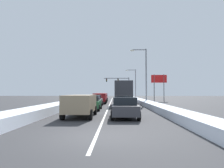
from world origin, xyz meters
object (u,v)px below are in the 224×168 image
object	(u,v)px
suv_tan_center_lane_nearest	(81,104)
roadside_sign_right	(159,82)
traffic_light_gantry	(121,83)
suv_red_center_lane_fourth	(100,97)
street_lamp_right_mid	(134,81)
sedan_gray_center_lane_third	(95,101)
box_truck_right_lane_third	(123,92)
sedan_black_right_lane_second	(124,103)
street_lamp_right_near	(144,71)
sedan_charcoal_right_lane_nearest	(125,107)
sedan_green_center_lane_second	(91,103)
sedan_navy_right_lane_fifth	(119,97)
suv_maroon_center_lane_fifth	(102,97)
suv_white_right_lane_fourth	(121,97)

from	to	relation	value
suv_tan_center_lane_nearest	roadside_sign_right	xyz separation A→B (m)	(11.67, 27.23, 3.00)
suv_tan_center_lane_nearest	traffic_light_gantry	distance (m)	46.59
suv_red_center_lane_fourth	street_lamp_right_mid	world-z (taller)	street_lamp_right_mid
sedan_gray_center_lane_third	traffic_light_gantry	world-z (taller)	traffic_light_gantry
suv_red_center_lane_fourth	box_truck_right_lane_third	bearing A→B (deg)	-50.25
suv_red_center_lane_fourth	roadside_sign_right	size ratio (longest dim) A/B	0.89
sedan_black_right_lane_second	sedan_gray_center_lane_third	bearing A→B (deg)	123.54
traffic_light_gantry	street_lamp_right_near	bearing A→B (deg)	-84.55
street_lamp_right_near	sedan_charcoal_right_lane_nearest	bearing A→B (deg)	-102.49
sedan_green_center_lane_second	sedan_gray_center_lane_third	distance (m)	5.65
sedan_navy_right_lane_fifth	street_lamp_right_near	size ratio (longest dim) A/B	0.52
suv_maroon_center_lane_fifth	suv_red_center_lane_fourth	bearing A→B (deg)	-89.16
box_truck_right_lane_third	sedan_green_center_lane_second	xyz separation A→B (m)	(-3.60, -7.81, -1.14)
sedan_charcoal_right_lane_nearest	suv_white_right_lane_fourth	world-z (taller)	suv_white_right_lane_fourth
sedan_black_right_lane_second	sedan_gray_center_lane_third	size ratio (longest dim) A/B	1.00
sedan_black_right_lane_second	street_lamp_right_near	distance (m)	12.14
suv_white_right_lane_fourth	traffic_light_gantry	size ratio (longest dim) A/B	0.65
suv_red_center_lane_fourth	sedan_black_right_lane_second	bearing A→B (deg)	-74.05
sedan_black_right_lane_second	sedan_navy_right_lane_fifth	bearing A→B (deg)	90.46
sedan_charcoal_right_lane_nearest	suv_tan_center_lane_nearest	size ratio (longest dim) A/B	0.92
suv_white_right_lane_fourth	suv_tan_center_lane_nearest	bearing A→B (deg)	-99.52
traffic_light_gantry	suv_red_center_lane_fourth	bearing A→B (deg)	-98.49
sedan_green_center_lane_second	suv_maroon_center_lane_fifth	bearing A→B (deg)	90.12
sedan_black_right_lane_second	suv_white_right_lane_fourth	xyz separation A→B (m)	(0.09, 15.72, 0.25)
sedan_gray_center_lane_third	roadside_sign_right	xyz separation A→B (m)	(11.72, 15.49, 3.25)
box_truck_right_lane_third	suv_red_center_lane_fourth	xyz separation A→B (m)	(-3.54, 4.26, -0.88)
sedan_navy_right_lane_fifth	sedan_green_center_lane_second	bearing A→B (deg)	-98.40
sedan_gray_center_lane_third	street_lamp_right_near	size ratio (longest dim) A/B	0.52
sedan_green_center_lane_second	street_lamp_right_mid	bearing A→B (deg)	77.03
sedan_charcoal_right_lane_nearest	sedan_gray_center_lane_third	bearing A→B (deg)	105.56
sedan_navy_right_lane_fifth	roadside_sign_right	distance (m)	8.93
sedan_black_right_lane_second	box_truck_right_lane_third	distance (m)	7.74
suv_tan_center_lane_nearest	suv_white_right_lane_fourth	bearing A→B (deg)	80.48
suv_white_right_lane_fourth	sedan_navy_right_lane_fifth	size ratio (longest dim) A/B	1.09
sedan_charcoal_right_lane_nearest	sedan_navy_right_lane_fifth	world-z (taller)	same
sedan_charcoal_right_lane_nearest	street_lamp_right_mid	distance (m)	39.09
box_truck_right_lane_third	suv_maroon_center_lane_fifth	size ratio (longest dim) A/B	1.47
suv_white_right_lane_fourth	sedan_navy_right_lane_fifth	world-z (taller)	suv_white_right_lane_fourth
sedan_gray_center_lane_third	suv_maroon_center_lane_fifth	distance (m)	12.56
sedan_charcoal_right_lane_nearest	suv_maroon_center_lane_fifth	xyz separation A→B (m)	(-3.23, 24.68, 0.25)
street_lamp_right_near	box_truck_right_lane_third	bearing A→B (deg)	-138.15
sedan_charcoal_right_lane_nearest	street_lamp_right_near	world-z (taller)	street_lamp_right_near
sedan_navy_right_lane_fifth	roadside_sign_right	size ratio (longest dim) A/B	0.82
sedan_navy_right_lane_fifth	suv_maroon_center_lane_fifth	size ratio (longest dim) A/B	0.92
box_truck_right_lane_third	suv_tan_center_lane_nearest	distance (m)	14.41
sedan_charcoal_right_lane_nearest	street_lamp_right_near	xyz separation A→B (m)	(3.85, 17.37, 4.41)
sedan_navy_right_lane_fifth	traffic_light_gantry	world-z (taller)	traffic_light_gantry
sedan_navy_right_lane_fifth	box_truck_right_lane_third	bearing A→B (deg)	-88.74
street_lamp_right_near	roadside_sign_right	xyz separation A→B (m)	(4.49, 10.25, -1.15)
sedan_black_right_lane_second	box_truck_right_lane_third	bearing A→B (deg)	88.95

